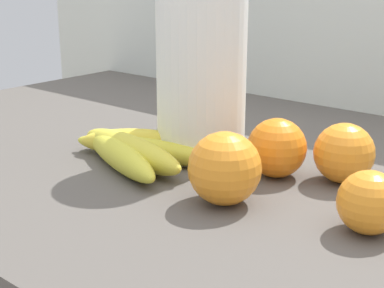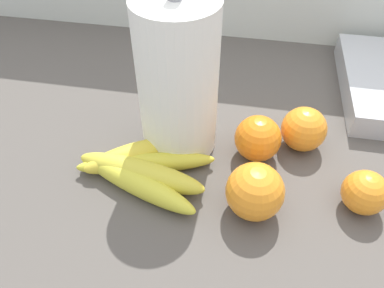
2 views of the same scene
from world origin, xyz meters
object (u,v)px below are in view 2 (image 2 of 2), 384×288
orange_far_right (255,191)px  banana_bunch (139,169)px  orange_back_right (258,138)px  paper_towel_roll (178,81)px  orange_back_left (304,129)px  orange_front (365,192)px

orange_far_right → banana_bunch: bearing=170.6°
banana_bunch → orange_back_right: (0.18, 0.08, 0.02)m
orange_far_right → paper_towel_roll: size_ratio=0.29×
orange_back_right → orange_back_left: same height
orange_far_right → orange_back_left: size_ratio=1.11×
orange_front → paper_towel_roll: bearing=162.9°
banana_bunch → paper_towel_roll: 0.15m
paper_towel_roll → orange_far_right: bearing=-42.5°
orange_back_left → paper_towel_roll: size_ratio=0.26×
paper_towel_roll → orange_back_right: bearing=-4.4°
banana_bunch → paper_towel_roll: size_ratio=0.78×
orange_back_right → paper_towel_roll: size_ratio=0.27×
banana_bunch → orange_back_left: 0.28m
orange_back_left → orange_front: bearing=-54.2°
orange_far_right → paper_towel_roll: paper_towel_roll is taller
orange_back_left → paper_towel_roll: (-0.21, -0.03, 0.09)m
banana_bunch → orange_far_right: size_ratio=2.65×
orange_front → orange_far_right: (-0.16, -0.03, 0.01)m
orange_back_right → banana_bunch: bearing=-155.1°
banana_bunch → orange_back_left: bearing=25.3°
orange_back_right → orange_back_left: (0.07, 0.04, -0.00)m
banana_bunch → paper_towel_roll: bearing=63.7°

